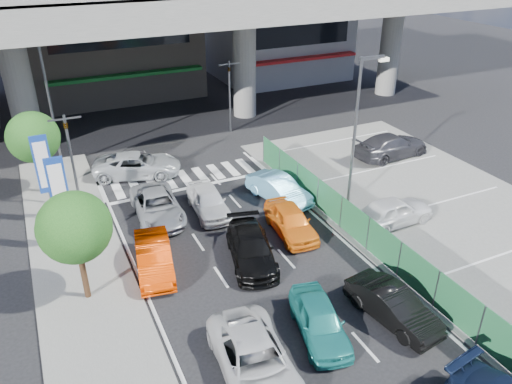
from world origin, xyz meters
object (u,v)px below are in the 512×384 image
signboard_near (59,191)px  tree_far (33,137)px  tree_near (75,228)px  parked_sedan_white (394,211)px  taxi_orange_right (291,221)px  taxi_teal_mid (320,320)px  parked_sedan_dgrey (391,146)px  taxi_orange_left (154,257)px  sedan_white_mid_left (255,361)px  traffic_cone (343,205)px  sedan_black_mid (251,249)px  sedan_white_front_mid (208,201)px  traffic_light_right (229,79)px  traffic_light_left (68,139)px  hatch_black_mid_right (393,306)px  wagon_silver_front_left (157,206)px  signboard_far (44,167)px  crossing_wagon_silver (137,165)px  street_lamp_right (359,122)px  kei_truck_front_right (279,189)px  street_lamp_left (51,92)px

signboard_near → tree_far: tree_far is taller
tree_near → parked_sedan_white: tree_near is taller
tree_near → taxi_orange_right: bearing=5.0°
taxi_teal_mid → parked_sedan_dgrey: (12.76, 11.90, 0.17)m
taxi_orange_left → sedan_white_mid_left: bearing=-68.6°
tree_near → traffic_cone: tree_near is taller
sedan_black_mid → tree_near: bearing=-169.6°
sedan_white_front_mid → parked_sedan_white: bearing=-28.7°
taxi_teal_mid → taxi_orange_right: 7.01m
tree_near → taxi_orange_left: (2.96, 0.71, -2.70)m
traffic_light_right → taxi_teal_mid: size_ratio=1.34×
tree_near → taxi_orange_left: bearing=13.4°
traffic_light_left → hatch_black_mid_right: traffic_light_left is taller
hatch_black_mid_right → wagon_silver_front_left: 12.86m
sedan_white_mid_left → taxi_orange_left: same height
traffic_cone → taxi_teal_mid: bearing=-129.2°
signboard_far → sedan_white_mid_left: size_ratio=0.95×
hatch_black_mid_right → taxi_orange_left: bearing=127.9°
sedan_black_mid → crossing_wagon_silver: bearing=117.2°
crossing_wagon_silver → tree_far: bearing=108.7°
wagon_silver_front_left → parked_sedan_white: (10.57, -5.77, 0.11)m
hatch_black_mid_right → parked_sedan_white: (4.51, 5.57, 0.12)m
taxi_teal_mid → traffic_cone: 9.27m
street_lamp_right → parked_sedan_white: 4.84m
kei_truck_front_right → sedan_black_mid: bearing=-144.2°
traffic_light_left → traffic_cone: (12.49, -6.54, -3.49)m
signboard_near → taxi_teal_mid: 12.59m
taxi_teal_mid → sedan_black_mid: sedan_black_mid is taller
signboard_near → sedan_white_front_mid: (7.07, 0.49, -2.37)m
traffic_light_left → parked_sedan_white: bearing=-31.5°
tree_near → sedan_black_mid: 7.61m
street_lamp_right → tree_near: bearing=-172.0°
taxi_orange_right → sedan_white_front_mid: 4.67m
wagon_silver_front_left → hatch_black_mid_right: bearing=-58.8°
traffic_light_right → signboard_near: size_ratio=1.11×
traffic_light_left → sedan_black_mid: size_ratio=1.14×
street_lamp_right → kei_truck_front_right: 5.67m
signboard_far → parked_sedan_dgrey: (20.79, -0.81, -2.24)m
taxi_orange_left → sedan_black_mid: size_ratio=0.92×
taxi_orange_left → parked_sedan_white: (11.92, -1.35, 0.09)m
taxi_teal_mid → parked_sedan_white: size_ratio=0.91×
taxi_orange_right → parked_sedan_white: (5.05, -1.51, 0.09)m
street_lamp_left → hatch_black_mid_right: size_ratio=1.99×
taxi_teal_mid → traffic_cone: bearing=64.0°
sedan_black_mid → traffic_light_left: bearing=140.7°
traffic_light_left → taxi_orange_left: traffic_light_left is taller
hatch_black_mid_right → crossing_wagon_silver: bearing=100.2°
signboard_near → crossing_wagon_silver: size_ratio=0.91×
hatch_black_mid_right → crossing_wagon_silver: (-5.84, 16.72, 0.05)m
parked_sedan_dgrey → sedan_white_mid_left: bearing=123.9°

